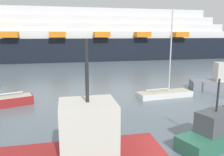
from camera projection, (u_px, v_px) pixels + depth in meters
name	position (u px, v px, depth m)	size (l,w,h in m)	color
sailboat_1	(165.00, 93.00, 23.95)	(6.13, 2.11, 9.32)	white
fishing_boat_0	(83.00, 149.00, 10.70)	(8.42, 3.16, 6.51)	maroon
fishing_boat_2	(222.00, 81.00, 27.03)	(7.48, 4.27, 5.86)	gray
fishing_boat_3	(216.00, 133.00, 13.42)	(5.94, 3.38, 4.19)	#2D6B51
channel_buoy_0	(83.00, 116.00, 17.20)	(0.76, 0.76, 1.48)	green
cruise_ship	(58.00, 37.00, 58.61)	(104.90, 18.93, 18.50)	black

